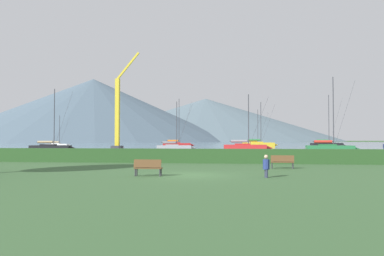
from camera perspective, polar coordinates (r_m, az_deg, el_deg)
The scene contains 19 objects.
ground_plane at distance 21.35m, azimuth -0.01°, elevation -7.41°, with size 1000.00×1000.00×0.00m, color #385B33.
harbor_water at distance 158.13m, azimuth 5.80°, elevation -2.53°, with size 320.00×246.00×0.00m, color slate.
hedge_line at distance 32.23m, azimuth 2.28°, elevation -4.39°, with size 80.00×1.20×1.25m, color #284C23.
sailboat_slip_1 at distance 67.41m, azimuth -21.24°, elevation -2.89°, with size 7.81×3.35×10.87m.
sailboat_slip_2 at distance 63.81m, azimuth 8.43°, elevation -3.02°, with size 8.44×2.61×9.91m.
sailboat_slip_3 at distance 94.85m, azimuth 10.46°, elevation -2.55°, with size 9.32×4.04×11.68m.
sailboat_slip_4 at distance 105.56m, azimuth 10.06°, elevation -2.54°, with size 7.64×2.84×10.63m.
sailboat_slip_5 at distance 61.12m, azimuth 20.92°, elevation -2.97°, with size 8.22×2.71×11.94m.
sailboat_slip_7 at distance 100.46m, azimuth -20.32°, elevation -2.55°, with size 6.61×2.26×8.31m.
sailboat_slip_8 at distance 66.14m, azimuth -2.80°, elevation -3.07°, with size 7.32×3.35×8.97m.
sailboat_slip_9 at distance 96.55m, azimuth 20.44°, elevation -2.47°, with size 8.74×3.45×13.20m.
sailboat_slip_10 at distance 92.88m, azimuth -2.36°, elevation -2.64°, with size 8.33×3.62×12.47m.
park_bench_near_path at distance 26.78m, azimuth 14.00°, elevation -5.07°, with size 1.64×0.59×0.95m.
park_bench_under_tree at distance 20.86m, azimuth -6.93°, elevation -6.07°, with size 1.58×0.48×0.95m.
person_seated_viewer at distance 20.31m, azimuth 11.57°, elevation -5.72°, with size 0.36×0.56×1.25m.
dock_crane at distance 74.30m, azimuth -11.53°, elevation 1.57°, with size 5.46×2.00×19.57m.
distant_hill_west_ridge at distance 433.23m, azimuth -16.79°, elevation 0.98°, with size 313.84×313.84×44.67m, color slate.
distant_hill_central_peak at distance 416.81m, azimuth 2.16°, elevation 1.29°, with size 300.63×300.63×48.74m, color slate.
distant_hill_east_ridge at distance 335.75m, azimuth -15.26°, elevation 2.71°, with size 247.64×247.64×55.95m, color #4C6070.
Camera 1 is at (2.48, -21.10, 2.10)m, focal length 33.96 mm.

